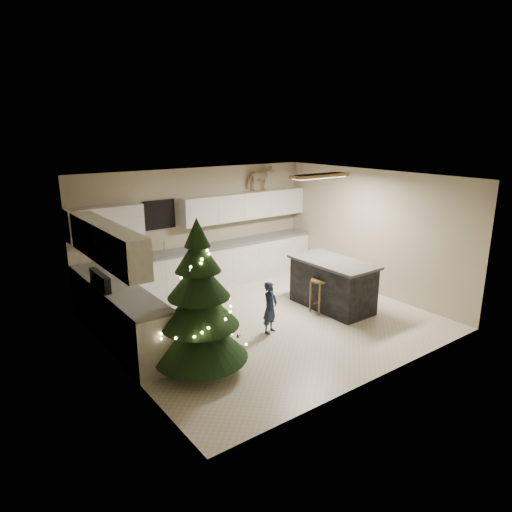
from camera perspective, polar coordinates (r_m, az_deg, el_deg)
name	(u,v)px	position (r m, az deg, el deg)	size (l,w,h in m)	color
ground_plane	(267,320)	(8.45, 1.42, -8.05)	(5.50, 5.50, 0.00)	beige
room_shell	(269,227)	(7.93, 1.63, 3.65)	(5.52, 5.02, 2.61)	tan
cabinetry	(179,268)	(9.05, -9.57, -1.52)	(5.50, 3.20, 2.00)	white
island	(332,284)	(9.00, 9.53, -3.47)	(0.90, 1.70, 0.95)	black
bar_stool	(320,287)	(8.73, 7.99, -3.91)	(0.34, 0.34, 0.66)	brown
christmas_tree	(200,310)	(6.52, -7.06, -6.74)	(1.41, 1.36, 2.26)	#3F2816
toddler	(270,308)	(7.82, 1.77, -6.46)	(0.33, 0.22, 0.91)	#16273E
rocking_horse	(261,178)	(10.61, 0.57, 9.69)	(0.65, 0.32, 0.56)	brown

